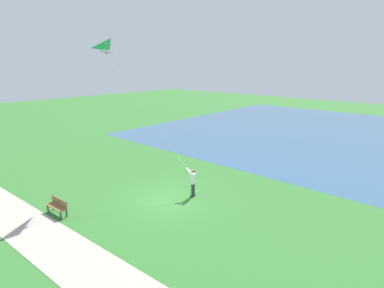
# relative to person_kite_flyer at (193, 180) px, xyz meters

# --- Properties ---
(ground_plane) EXTENTS (120.00, 120.00, 0.00)m
(ground_plane) POSITION_rel_person_kite_flyer_xyz_m (1.42, -0.89, -1.05)
(ground_plane) COLOR #33702D
(lake_water) EXTENTS (36.00, 44.00, 0.01)m
(lake_water) POSITION_rel_person_kite_flyer_xyz_m (-23.87, 3.11, -1.04)
(lake_water) COLOR #385B7F
(lake_water) RESTS_ON ground
(walkway_path) EXTENTS (4.46, 32.09, 0.02)m
(walkway_path) POSITION_rel_person_kite_flyer_xyz_m (7.88, 1.11, -1.04)
(walkway_path) COLOR #ADA393
(walkway_path) RESTS_ON ground
(person_kite_flyer) EXTENTS (0.49, 0.63, 1.83)m
(person_kite_flyer) POSITION_rel_person_kite_flyer_xyz_m (0.00, 0.00, 0.00)
(person_kite_flyer) COLOR #232328
(person_kite_flyer) RESTS_ON ground
(flying_kite) EXTENTS (2.66, 5.33, 7.52)m
(flying_kite) POSITION_rel_person_kite_flyer_xyz_m (1.85, -4.90, 7.78)
(flying_kite) COLOR green
(park_bench_near_walkway) EXTENTS (0.54, 1.53, 0.88)m
(park_bench_near_walkway) POSITION_rel_person_kite_flyer_xyz_m (6.53, -3.99, -0.54)
(park_bench_near_walkway) COLOR olive
(park_bench_near_walkway) RESTS_ON ground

